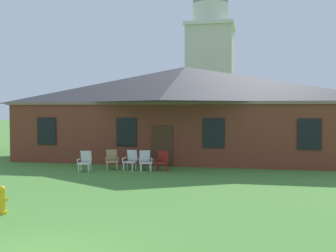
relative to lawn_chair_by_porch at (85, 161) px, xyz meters
The scene contains 8 objects.
brick_building 8.55m from the lawn_chair_by_porch, 64.07° to the left, with size 19.05×10.40×5.65m.
dome_tower 27.04m from the lawn_chair_by_porch, 82.76° to the left, with size 5.18×5.18×17.77m.
lawn_chair_by_porch is the anchor object (origin of this frame).
lawn_chair_near_door 1.33m from the lawn_chair_by_porch, 39.43° to the left, with size 0.79×0.83×0.96m.
lawn_chair_left_end 2.18m from the lawn_chair_by_porch, 24.08° to the left, with size 0.69×0.72×0.96m.
lawn_chair_middle 2.85m from the lawn_chair_by_porch, 16.28° to the left, with size 0.78×0.83×0.96m.
lawn_chair_right_end 3.66m from the lawn_chair_by_porch, 14.70° to the left, with size 0.69×0.72×0.96m.
fire_hydrant 7.95m from the lawn_chair_by_porch, 83.19° to the right, with size 0.36×0.28×0.79m.
Camera 1 is at (4.20, -6.64, 2.90)m, focal length 43.06 mm.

